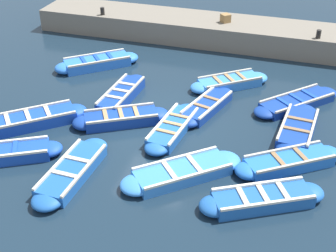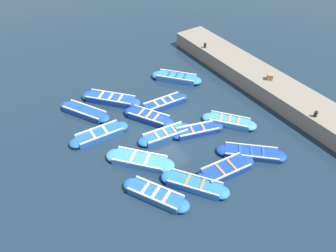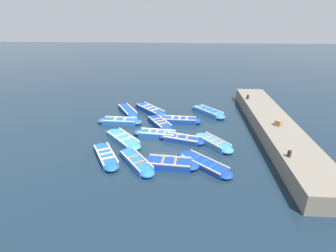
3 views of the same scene
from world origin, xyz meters
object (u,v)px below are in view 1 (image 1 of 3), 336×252
(boat_stern_in, at_px, (121,95))
(bollard_north, at_px, (102,11))
(boat_outer_right, at_px, (298,130))
(boat_bow_out, at_px, (230,83))
(boat_centre, at_px, (297,102))
(boat_drifting, at_px, (207,106))
(boat_near_quay, at_px, (72,171))
(boat_end_of_row, at_px, (97,63))
(boat_alongside, at_px, (262,199))
(boat_broadside, at_px, (289,162))
(boat_far_corner, at_px, (173,128))
(boat_mid_row, at_px, (3,154))
(boat_inner_gap, at_px, (121,118))
(boat_outer_left, at_px, (29,121))
(boat_tucked, at_px, (182,172))
(bollard_mid_north, at_px, (319,34))
(wooden_crate, at_px, (226,18))

(boat_stern_in, distance_m, bollard_north, 6.77)
(boat_outer_right, xyz_separation_m, boat_stern_in, (-0.44, -6.37, 0.01))
(boat_bow_out, relative_size, boat_stern_in, 0.90)
(boat_centre, bearing_deg, boat_drifting, -66.81)
(boat_near_quay, distance_m, boat_stern_in, 4.63)
(boat_near_quay, xyz_separation_m, boat_bow_out, (-6.89, 3.21, 0.01))
(boat_end_of_row, bearing_deg, boat_alongside, 49.94)
(boat_centre, height_order, boat_broadside, boat_broadside)
(boat_outer_right, height_order, boat_stern_in, boat_stern_in)
(boat_centre, height_order, boat_far_corner, boat_far_corner)
(boat_alongside, bearing_deg, boat_mid_row, -87.67)
(boat_broadside, bearing_deg, boat_stern_in, -110.14)
(boat_stern_in, relative_size, boat_inner_gap, 1.04)
(boat_outer_right, bearing_deg, boat_centre, -175.01)
(boat_outer_left, xyz_separation_m, boat_drifting, (-2.83, 5.46, -0.04))
(boat_near_quay, bearing_deg, boat_outer_left, -127.17)
(boat_alongside, bearing_deg, boat_near_quay, -85.43)
(boat_alongside, height_order, boat_drifting, boat_alongside)
(boat_tucked, relative_size, boat_drifting, 1.06)
(boat_outer_right, xyz_separation_m, boat_end_of_row, (-2.81, -8.43, 0.00))
(boat_near_quay, bearing_deg, boat_far_corner, 146.42)
(boat_tucked, bearing_deg, boat_bow_out, 178.15)
(boat_outer_right, height_order, boat_far_corner, boat_outer_right)
(boat_near_quay, bearing_deg, boat_alongside, 94.57)
(boat_stern_in, xyz_separation_m, boat_far_corner, (1.50, 2.45, -0.04))
(bollard_mid_north, bearing_deg, boat_stern_in, -48.65)
(boat_alongside, xyz_separation_m, boat_mid_row, (0.31, -7.75, -0.00))
(bollard_mid_north, bearing_deg, boat_end_of_row, -68.30)
(boat_centre, xyz_separation_m, boat_end_of_row, (-0.86, -8.26, 0.05))
(boat_outer_left, bearing_deg, boat_mid_row, 8.17)
(boat_far_corner, xyz_separation_m, boat_inner_gap, (-0.00, -1.84, 0.03))
(boat_broadside, distance_m, boat_far_corner, 3.89)
(boat_outer_left, xyz_separation_m, boat_inner_gap, (-1.11, 2.89, -0.01))
(boat_centre, xyz_separation_m, boat_outer_left, (4.12, -8.48, 0.05))
(boat_broadside, height_order, boat_alongside, boat_alongside)
(boat_broadside, xyz_separation_m, boat_bow_out, (-4.57, -2.67, 0.00))
(boat_near_quay, relative_size, bollard_north, 10.07)
(boat_centre, bearing_deg, boat_outer_left, -64.07)
(bollard_north, height_order, wooden_crate, wooden_crate)
(boat_alongside, bearing_deg, boat_centre, 175.44)
(boat_tucked, bearing_deg, boat_stern_in, -137.43)
(boat_centre, relative_size, wooden_crate, 8.90)
(boat_outer_left, height_order, bollard_mid_north, bollard_mid_north)
(boat_centre, relative_size, boat_outer_right, 0.96)
(boat_near_quay, relative_size, boat_drifting, 1.09)
(boat_drifting, bearing_deg, boat_near_quay, -30.05)
(boat_outer_left, xyz_separation_m, boat_broadside, (-0.31, 8.54, -0.02))
(boat_outer_left, bearing_deg, boat_inner_gap, 110.96)
(bollard_mid_north, bearing_deg, boat_tucked, -18.68)
(boat_centre, height_order, boat_alongside, boat_alongside)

